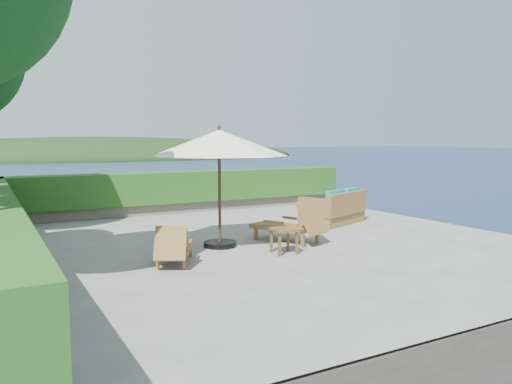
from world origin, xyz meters
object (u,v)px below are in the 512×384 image
lounge_right (292,224)px  wicker_loveseat (335,210)px  side_table (284,233)px  lounge_left (174,247)px  patio_umbrella (219,144)px

lounge_right → wicker_loveseat: lounge_right is taller
side_table → lounge_left: bearing=174.3°
lounge_right → wicker_loveseat: (2.50, 1.62, -0.04)m
patio_umbrella → lounge_right: size_ratio=1.87×
patio_umbrella → lounge_left: size_ratio=2.38×
side_table → wicker_loveseat: (3.29, 2.52, -0.05)m
lounge_right → side_table: lounge_right is taller
patio_umbrella → side_table: 2.43m
lounge_left → wicker_loveseat: wicker_loveseat is taller
patio_umbrella → wicker_loveseat: bearing=16.5°
lounge_right → lounge_left: bearing=169.4°
lounge_left → wicker_loveseat: size_ratio=0.66×
wicker_loveseat → side_table: bearing=-164.7°
patio_umbrella → lounge_left: bearing=-144.3°
patio_umbrella → lounge_left: (-1.46, -1.05, -1.96)m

